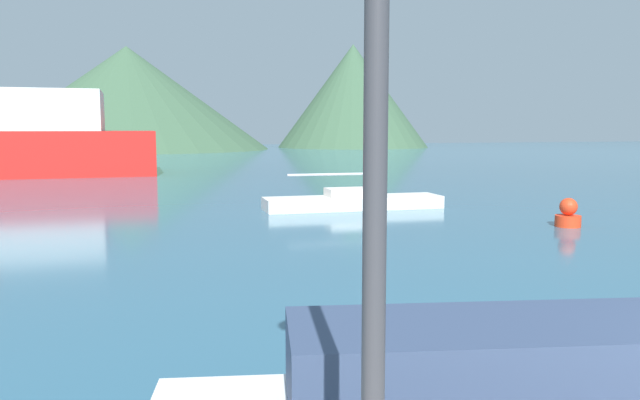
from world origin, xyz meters
name	(u,v)px	position (x,y,z in m)	size (l,w,h in m)	color
sailboat_inner	(353,199)	(3.01, 20.64, 0.37)	(7.23, 2.10, 8.52)	white
buoy_marker	(568,215)	(7.99, 14.16, 0.39)	(0.82, 0.82, 0.94)	red
hill_central	(128,98)	(-3.66, 97.35, 7.73)	(42.30, 42.30, 15.47)	#38563D
hill_east	(353,96)	(32.76, 97.04, 8.60)	(25.44, 25.44, 17.21)	#38563D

